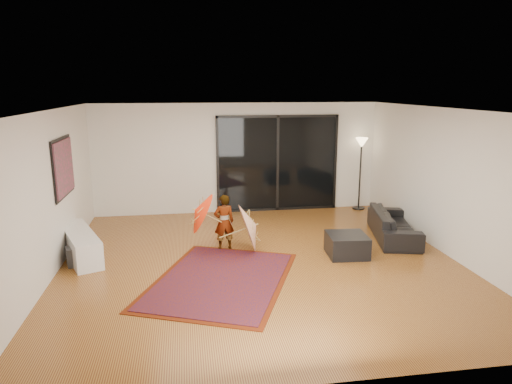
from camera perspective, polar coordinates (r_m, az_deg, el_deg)
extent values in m
plane|color=#A16E2C|center=(8.28, 0.61, -8.76)|extent=(7.00, 7.00, 0.00)
plane|color=white|center=(7.70, 0.66, 10.24)|extent=(7.00, 7.00, 0.00)
plane|color=silver|center=(11.29, -2.31, 4.23)|extent=(7.00, 0.00, 7.00)
plane|color=silver|center=(4.61, 7.94, -9.06)|extent=(7.00, 0.00, 7.00)
plane|color=silver|center=(8.09, -24.62, -0.49)|extent=(0.00, 7.00, 7.00)
plane|color=silver|center=(9.13, 22.86, 1.10)|extent=(0.00, 7.00, 7.00)
cube|color=black|center=(11.44, 2.70, 3.58)|extent=(3.00, 0.04, 2.40)
cube|color=black|center=(11.29, 2.79, 9.43)|extent=(3.06, 0.06, 0.06)
cube|color=black|center=(11.67, 2.66, -2.11)|extent=(3.06, 0.06, 0.06)
cube|color=black|center=(11.42, 2.72, 3.57)|extent=(0.06, 0.06, 2.40)
cube|color=black|center=(8.97, -22.99, 2.85)|extent=(0.02, 1.28, 1.08)
cube|color=#225638|center=(8.97, -22.86, 2.86)|extent=(0.03, 1.18, 0.98)
cube|color=white|center=(9.05, -21.13, -6.08)|extent=(1.09, 1.82, 0.50)
cube|color=#424244|center=(8.71, -21.63, -7.45)|extent=(0.37, 0.37, 0.33)
cube|color=#521907|center=(7.58, -4.40, -10.89)|extent=(2.97, 3.41, 0.01)
cube|color=#661A09|center=(7.58, -4.40, -10.85)|extent=(2.76, 3.20, 0.02)
imported|color=black|center=(9.90, 16.83, -3.91)|extent=(1.20, 2.09, 0.57)
cube|color=black|center=(8.70, 11.29, -6.51)|extent=(0.76, 0.76, 0.40)
cylinder|color=black|center=(12.08, 12.67, -1.96)|extent=(0.31, 0.31, 0.03)
cylinder|color=black|center=(11.90, 12.86, 1.89)|extent=(0.04, 0.04, 1.69)
cone|color=#FFD899|center=(11.76, 13.08, 6.03)|extent=(0.31, 0.31, 0.25)
imported|color=#999999|center=(8.79, -4.02, -3.77)|extent=(0.42, 0.31, 1.08)
cone|color=#FE330D|center=(8.66, -7.64, -2.77)|extent=(0.53, 0.81, 0.79)
cylinder|color=#A58A47|center=(8.75, -7.57, -4.88)|extent=(0.45, 0.02, 0.25)
cylinder|color=#A58A47|center=(8.63, -7.66, -2.10)|extent=(0.06, 0.02, 0.04)
cone|color=white|center=(8.72, 0.01, -4.11)|extent=(0.47, 0.94, 0.96)
cylinder|color=#A58A47|center=(8.84, 0.01, -6.40)|extent=(0.53, 0.02, 0.19)
cylinder|color=#A58A47|center=(8.69, 0.01, -3.38)|extent=(0.05, 0.02, 0.04)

